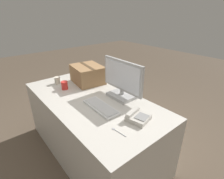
% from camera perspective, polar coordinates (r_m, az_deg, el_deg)
% --- Properties ---
extents(ground_plane, '(12.00, 12.00, 0.00)m').
position_cam_1_polar(ground_plane, '(2.41, -5.86, -18.74)').
color(ground_plane, brown).
extents(office_desk, '(1.80, 0.90, 0.75)m').
position_cam_1_polar(office_desk, '(2.17, -6.30, -11.59)').
color(office_desk, beige).
rests_on(office_desk, ground_plane).
extents(monitor, '(0.58, 0.23, 0.42)m').
position_cam_1_polar(monitor, '(1.91, 3.33, 2.56)').
color(monitor, '#B7B7B7').
rests_on(monitor, office_desk).
extents(keyboard, '(0.45, 0.17, 0.03)m').
position_cam_1_polar(keyboard, '(1.77, -3.67, -5.74)').
color(keyboard, silver).
rests_on(keyboard, office_desk).
extents(desk_phone, '(0.22, 0.22, 0.07)m').
position_cam_1_polar(desk_phone, '(1.60, 8.42, -8.86)').
color(desk_phone, beige).
rests_on(desk_phone, office_desk).
extents(paper_cup_left, '(0.08, 0.08, 0.09)m').
position_cam_1_polar(paper_cup_left, '(2.43, -17.46, 2.91)').
color(paper_cup_left, beige).
rests_on(paper_cup_left, office_desk).
extents(paper_cup_right, '(0.08, 0.08, 0.10)m').
position_cam_1_polar(paper_cup_right, '(2.23, -15.23, 1.33)').
color(paper_cup_right, red).
rests_on(paper_cup_right, office_desk).
extents(spoon, '(0.16, 0.03, 0.00)m').
position_cam_1_polar(spoon, '(1.47, 1.54, -13.32)').
color(spoon, '#B2B2B7').
rests_on(spoon, office_desk).
extents(cardboard_box, '(0.45, 0.40, 0.23)m').
position_cam_1_polar(cardboard_box, '(2.36, -7.99, 4.99)').
color(cardboard_box, '#9E754C').
rests_on(cardboard_box, office_desk).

